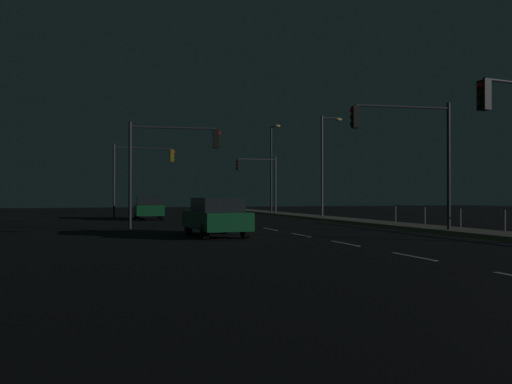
% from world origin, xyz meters
% --- Properties ---
extents(ground_plane, '(112.00, 112.00, 0.00)m').
position_xyz_m(ground_plane, '(0.00, 17.50, 0.00)').
color(ground_plane, black).
rests_on(ground_plane, ground).
extents(sidewalk_right, '(2.25, 77.00, 0.14)m').
position_xyz_m(sidewalk_right, '(7.47, 17.50, 0.07)').
color(sidewalk_right, gray).
rests_on(sidewalk_right, ground).
extents(lane_markings_center, '(0.14, 50.00, 0.01)m').
position_xyz_m(lane_markings_center, '(0.00, 21.00, 0.01)').
color(lane_markings_center, silver).
rests_on(lane_markings_center, ground).
extents(lane_edge_line, '(0.14, 53.00, 0.01)m').
position_xyz_m(lane_edge_line, '(6.09, 22.50, 0.01)').
color(lane_edge_line, gold).
rests_on(lane_edge_line, ground).
extents(car, '(2.02, 4.48, 1.57)m').
position_xyz_m(car, '(-3.56, 17.35, 0.82)').
color(car, '#14592D').
rests_on(car, ground).
extents(car_oncoming, '(1.96, 4.46, 1.57)m').
position_xyz_m(car_oncoming, '(-4.69, 33.54, 0.82)').
color(car_oncoming, '#14592D').
rests_on(car_oncoming, ground).
extents(traffic_light_near_right, '(4.68, 0.48, 5.55)m').
position_xyz_m(traffic_light_near_right, '(-4.94, 37.01, 3.95)').
color(traffic_light_near_right, '#38383D').
rests_on(traffic_light_near_right, ground).
extents(traffic_light_mid_left, '(4.73, 0.75, 5.69)m').
position_xyz_m(traffic_light_mid_left, '(4.93, 16.65, 4.19)').
color(traffic_light_mid_left, '#2D3033').
rests_on(traffic_light_mid_left, sidewalk_right).
extents(traffic_light_overhead_east, '(4.60, 0.80, 5.37)m').
position_xyz_m(traffic_light_overhead_east, '(-4.59, 23.21, 3.82)').
color(traffic_light_overhead_east, '#2D3033').
rests_on(traffic_light_overhead_east, ground).
extents(traffic_light_far_left, '(3.61, 0.35, 4.91)m').
position_xyz_m(traffic_light_far_left, '(5.07, 39.14, 3.59)').
color(traffic_light_far_left, '#4C4C51').
rests_on(traffic_light_far_left, sidewalk_right).
extents(street_lamp_median, '(1.64, 0.44, 7.46)m').
position_xyz_m(street_lamp_median, '(7.98, 31.81, 4.57)').
color(street_lamp_median, '#4C4C51').
rests_on(street_lamp_median, sidewalk_right).
extents(street_lamp_across_street, '(0.56, 2.36, 8.03)m').
position_xyz_m(street_lamp_across_street, '(7.40, 42.07, 4.95)').
color(street_lamp_across_street, '#2D3033').
rests_on(street_lamp_across_street, sidewalk_right).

